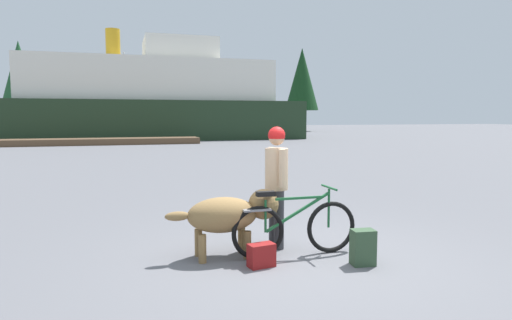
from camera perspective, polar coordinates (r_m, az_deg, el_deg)
ground_plane at (r=5.94m, az=5.68°, el=-12.41°), size 160.00×160.00×0.00m
bicycle at (r=5.94m, az=4.92°, el=-8.57°), size 1.72×0.44×0.90m
person_cyclist at (r=6.22m, az=2.62°, el=-1.96°), size 0.32×0.53×1.69m
dog at (r=5.87m, az=-3.23°, el=-6.86°), size 1.50×0.54×0.87m
backpack at (r=5.77m, az=13.44°, el=-10.76°), size 0.30×0.23×0.44m
handbag_pannier at (r=5.58m, az=0.69°, el=-12.02°), size 0.35×0.23×0.29m
dock_pier at (r=30.62m, az=-20.08°, el=2.21°), size 13.56×2.07×0.40m
ferry_boat at (r=37.60m, az=-13.04°, el=7.27°), size 23.46×9.00×8.61m
sailboat_moored at (r=42.88m, az=-16.22°, el=3.61°), size 6.26×1.75×7.60m
pine_tree_far_left at (r=52.52m, az=-27.88°, el=9.88°), size 3.43×3.43×9.49m
pine_tree_center at (r=48.61m, az=-10.15°, el=10.96°), size 3.96×3.96×9.79m
pine_tree_far_right at (r=55.25m, az=5.86°, el=10.16°), size 4.06×4.06×9.98m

